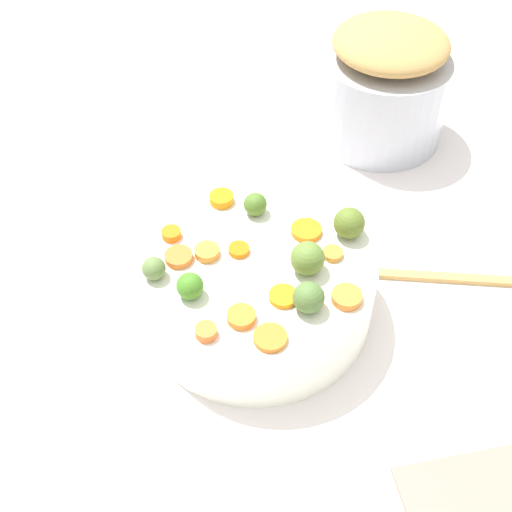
% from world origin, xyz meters
% --- Properties ---
extents(tabletop, '(2.40, 2.40, 0.02)m').
position_xyz_m(tabletop, '(0.00, 0.00, 0.01)').
color(tabletop, white).
rests_on(tabletop, ground).
extents(serving_bowl_carrots, '(0.30, 0.30, 0.09)m').
position_xyz_m(serving_bowl_carrots, '(-0.01, 0.01, 0.07)').
color(serving_bowl_carrots, white).
rests_on(serving_bowl_carrots, tabletop).
extents(metal_pot, '(0.20, 0.20, 0.14)m').
position_xyz_m(metal_pot, '(0.32, -0.27, 0.09)').
color(metal_pot, '#B5B8C4').
rests_on(metal_pot, tabletop).
extents(stuffing_mound, '(0.18, 0.18, 0.05)m').
position_xyz_m(stuffing_mound, '(0.32, -0.27, 0.19)').
color(stuffing_mound, tan).
rests_on(stuffing_mound, metal_pot).
extents(carrot_slice_0, '(0.05, 0.05, 0.01)m').
position_xyz_m(carrot_slice_0, '(0.03, -0.06, 0.12)').
color(carrot_slice_0, orange).
rests_on(carrot_slice_0, serving_bowl_carrots).
extents(carrot_slice_1, '(0.03, 0.03, 0.01)m').
position_xyz_m(carrot_slice_1, '(0.06, 0.11, 0.12)').
color(carrot_slice_1, orange).
rests_on(carrot_slice_1, serving_bowl_carrots).
extents(carrot_slice_2, '(0.04, 0.04, 0.01)m').
position_xyz_m(carrot_slice_2, '(0.02, 0.07, 0.12)').
color(carrot_slice_2, orange).
rests_on(carrot_slice_2, serving_bowl_carrots).
extents(carrot_slice_3, '(0.04, 0.04, 0.01)m').
position_xyz_m(carrot_slice_3, '(0.11, 0.03, 0.12)').
color(carrot_slice_3, orange).
rests_on(carrot_slice_3, serving_bowl_carrots).
extents(carrot_slice_4, '(0.04, 0.04, 0.01)m').
position_xyz_m(carrot_slice_4, '(-0.09, 0.05, 0.12)').
color(carrot_slice_4, orange).
rests_on(carrot_slice_4, serving_bowl_carrots).
extents(carrot_slice_5, '(0.04, 0.04, 0.01)m').
position_xyz_m(carrot_slice_5, '(0.01, 0.03, 0.12)').
color(carrot_slice_5, orange).
rests_on(carrot_slice_5, serving_bowl_carrots).
extents(carrot_slice_6, '(0.05, 0.05, 0.01)m').
position_xyz_m(carrot_slice_6, '(0.02, 0.10, 0.12)').
color(carrot_slice_6, orange).
rests_on(carrot_slice_6, serving_bowl_carrots).
extents(carrot_slice_7, '(0.04, 0.04, 0.01)m').
position_xyz_m(carrot_slice_7, '(-0.13, 0.02, 0.12)').
color(carrot_slice_7, orange).
rests_on(carrot_slice_7, serving_bowl_carrots).
extents(carrot_slice_8, '(0.03, 0.03, 0.01)m').
position_xyz_m(carrot_slice_8, '(-0.02, -0.08, 0.12)').
color(carrot_slice_8, orange).
rests_on(carrot_slice_8, serving_bowl_carrots).
extents(carrot_slice_9, '(0.03, 0.03, 0.01)m').
position_xyz_m(carrot_slice_9, '(-0.10, 0.09, 0.12)').
color(carrot_slice_9, orange).
rests_on(carrot_slice_9, serving_bowl_carrots).
extents(carrot_slice_10, '(0.04, 0.04, 0.01)m').
position_xyz_m(carrot_slice_10, '(-0.07, -0.01, 0.12)').
color(carrot_slice_10, orange).
rests_on(carrot_slice_10, serving_bowl_carrots).
extents(carrot_slice_11, '(0.05, 0.05, 0.01)m').
position_xyz_m(carrot_slice_11, '(-0.09, -0.08, 0.12)').
color(carrot_slice_11, orange).
rests_on(carrot_slice_11, serving_bowl_carrots).
extents(brussels_sprout_0, '(0.03, 0.03, 0.03)m').
position_xyz_m(brussels_sprout_0, '(0.08, -0.01, 0.13)').
color(brussels_sprout_0, '#4D7227').
rests_on(brussels_sprout_0, serving_bowl_carrots).
extents(brussels_sprout_1, '(0.04, 0.04, 0.04)m').
position_xyz_m(brussels_sprout_1, '(-0.03, -0.05, 0.13)').
color(brussels_sprout_1, olive).
rests_on(brussels_sprout_1, serving_bowl_carrots).
extents(brussels_sprout_2, '(0.04, 0.04, 0.04)m').
position_xyz_m(brussels_sprout_2, '(0.01, -0.11, 0.13)').
color(brussels_sprout_2, '#596F27').
rests_on(brussels_sprout_2, serving_bowl_carrots).
extents(brussels_sprout_3, '(0.04, 0.04, 0.04)m').
position_xyz_m(brussels_sprout_3, '(-0.09, -0.03, 0.13)').
color(brussels_sprout_3, '#527237').
rests_on(brussels_sprout_3, serving_bowl_carrots).
extents(brussels_sprout_4, '(0.03, 0.03, 0.03)m').
position_xyz_m(brussels_sprout_4, '(-0.04, 0.10, 0.13)').
color(brussels_sprout_4, '#438124').
rests_on(brussels_sprout_4, serving_bowl_carrots).
extents(brussels_sprout_5, '(0.03, 0.03, 0.03)m').
position_xyz_m(brussels_sprout_5, '(-0.01, 0.14, 0.13)').
color(brussels_sprout_5, '#5F7940').
rests_on(brussels_sprout_5, serving_bowl_carrots).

